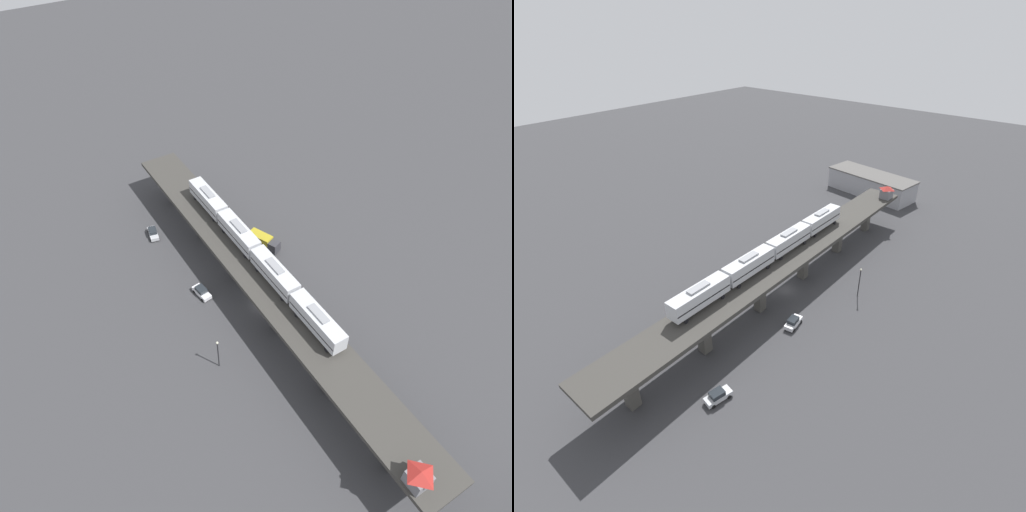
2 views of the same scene
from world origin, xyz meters
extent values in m
plane|color=#38383A|center=(0.00, 0.00, 0.00)|extent=(400.00, 400.00, 0.00)
cube|color=#393733|center=(0.00, 0.00, 7.89)|extent=(10.02, 92.13, 0.80)
cube|color=#47443F|center=(0.68, -38.49, 3.74)|extent=(1.83, 1.83, 7.49)
cube|color=#47443F|center=(0.41, -23.50, 3.74)|extent=(1.83, 1.83, 7.49)
cube|color=#47443F|center=(0.15, -8.50, 3.74)|extent=(1.83, 1.83, 7.49)
cube|color=#47443F|center=(-0.11, 6.50, 3.74)|extent=(1.83, 1.83, 7.49)
cube|color=#47443F|center=(-0.38, 21.50, 3.74)|extent=(1.83, 1.83, 7.49)
cube|color=#47443F|center=(-0.64, 36.49, 3.74)|extent=(1.83, 1.83, 7.49)
cube|color=silver|center=(-1.01, -22.47, 10.83)|extent=(3.01, 12.05, 3.10)
cube|color=black|center=(-1.01, -22.47, 10.53)|extent=(3.05, 11.81, 0.24)
cube|color=gray|center=(-1.01, -22.47, 12.56)|extent=(1.47, 4.22, 0.36)
cylinder|color=black|center=(-2.12, -26.69, 8.71)|extent=(0.23, 0.84, 0.84)
cylinder|color=black|center=(0.26, -26.65, 8.71)|extent=(0.23, 0.84, 0.84)
cylinder|color=black|center=(-2.27, -18.29, 8.71)|extent=(0.23, 0.84, 0.84)
cylinder|color=black|center=(0.11, -18.25, 8.71)|extent=(0.23, 0.84, 0.84)
cube|color=silver|center=(-1.23, -9.87, 10.83)|extent=(3.01, 12.05, 3.10)
cube|color=black|center=(-1.23, -9.87, 10.53)|extent=(3.05, 11.81, 0.24)
cube|color=gray|center=(-1.23, -9.87, 12.56)|extent=(1.47, 4.22, 0.36)
cylinder|color=black|center=(-2.34, -14.09, 8.71)|extent=(0.23, 0.84, 0.84)
cylinder|color=black|center=(0.04, -14.05, 8.71)|extent=(0.23, 0.84, 0.84)
cylinder|color=black|center=(-2.49, -5.69, 8.71)|extent=(0.23, 0.84, 0.84)
cylinder|color=black|center=(-0.11, -5.65, 8.71)|extent=(0.23, 0.84, 0.84)
cube|color=silver|center=(-1.45, 2.73, 10.83)|extent=(3.01, 12.05, 3.10)
cube|color=black|center=(-1.45, 2.73, 10.53)|extent=(3.05, 11.81, 0.24)
cube|color=gray|center=(-1.45, 2.73, 12.56)|extent=(1.47, 4.22, 0.36)
cylinder|color=black|center=(-2.56, -1.49, 8.71)|extent=(0.23, 0.84, 0.84)
cylinder|color=black|center=(-0.18, -1.45, 8.71)|extent=(0.23, 0.84, 0.84)
cylinder|color=black|center=(-2.71, 6.91, 8.71)|extent=(0.23, 0.84, 0.84)
cylinder|color=black|center=(-0.33, 6.95, 8.71)|extent=(0.23, 0.84, 0.84)
cube|color=silver|center=(-1.67, 15.33, 10.83)|extent=(3.01, 12.05, 3.10)
cube|color=black|center=(-1.67, 15.33, 10.53)|extent=(3.05, 11.81, 0.24)
cube|color=gray|center=(-1.67, 15.33, 12.56)|extent=(1.47, 4.22, 0.36)
cylinder|color=black|center=(-2.79, 11.11, 8.71)|extent=(0.23, 0.84, 0.84)
cylinder|color=black|center=(-0.41, 11.15, 8.71)|extent=(0.23, 0.84, 0.84)
cylinder|color=black|center=(-2.93, 19.50, 8.71)|extent=(0.23, 0.84, 0.84)
cylinder|color=black|center=(-0.55, 19.55, 8.71)|extent=(0.23, 0.84, 0.84)
cube|color=slate|center=(1.66, 42.06, 9.54)|extent=(2.85, 2.85, 2.50)
pyramid|color=maroon|center=(1.66, 42.06, 11.24)|extent=(3.28, 3.28, 0.90)
cube|color=silver|center=(8.41, -8.16, 0.73)|extent=(2.45, 4.62, 0.80)
cube|color=#1E2328|center=(8.43, -8.31, 1.51)|extent=(1.96, 2.43, 0.76)
cylinder|color=black|center=(7.78, -9.71, 0.33)|extent=(0.34, 0.69, 0.66)
cylinder|color=black|center=(9.47, -9.45, 0.33)|extent=(0.34, 0.69, 0.66)
cylinder|color=black|center=(7.34, -6.88, 0.33)|extent=(0.34, 0.69, 0.66)
cylinder|color=black|center=(9.03, -6.62, 0.33)|extent=(0.34, 0.69, 0.66)
cube|color=#B7BABF|center=(9.93, -29.44, 0.73)|extent=(2.57, 4.65, 0.80)
cube|color=#1E2328|center=(9.90, -29.59, 1.51)|extent=(2.01, 2.46, 0.76)
cylinder|color=black|center=(8.83, -30.69, 0.33)|extent=(0.36, 0.69, 0.66)
cylinder|color=black|center=(10.51, -31.00, 0.33)|extent=(0.36, 0.69, 0.66)
cylinder|color=black|center=(9.34, -27.88, 0.33)|extent=(0.36, 0.69, 0.66)
cylinder|color=black|center=(11.03, -28.19, 0.33)|extent=(0.36, 0.69, 0.66)
cube|color=#333338|center=(-10.41, -11.25, 1.65)|extent=(2.81, 2.70, 2.30)
cube|color=gold|center=(-9.01, -14.56, 1.85)|extent=(4.15, 5.69, 2.70)
cylinder|color=black|center=(-9.50, -10.86, 0.50)|extent=(0.71, 1.06, 1.00)
cylinder|color=black|center=(-11.32, -11.63, 0.50)|extent=(0.71, 1.06, 1.00)
cylinder|color=black|center=(-7.45, -15.59, 0.50)|extent=(0.71, 1.06, 1.00)
cylinder|color=black|center=(-9.35, -16.40, 0.50)|extent=(0.71, 1.06, 1.00)
cylinder|color=black|center=(13.15, 8.16, 3.25)|extent=(0.20, 0.20, 6.50)
sphere|color=beige|center=(13.15, 8.16, 6.72)|extent=(0.44, 0.44, 0.44)
cube|color=#99999E|center=(-12.00, 60.88, 3.20)|extent=(29.08, 13.65, 6.40)
cube|color=#595654|center=(-12.00, 60.88, 6.60)|extent=(29.67, 13.92, 0.40)
camera|label=1|loc=(32.76, 53.62, 74.56)|focal=35.00mm
camera|label=2|loc=(42.78, -55.94, 51.60)|focal=28.00mm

